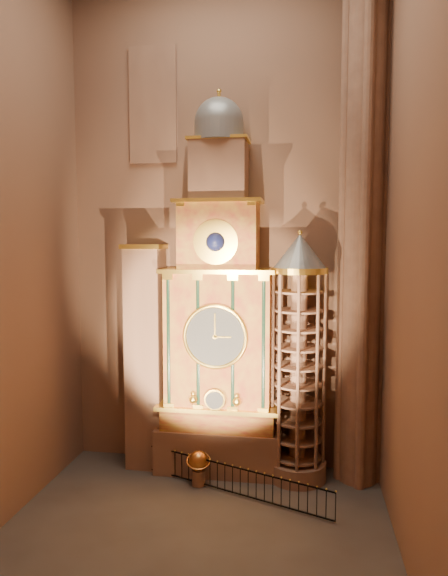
% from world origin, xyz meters
% --- Properties ---
extents(floor, '(14.00, 14.00, 0.00)m').
position_xyz_m(floor, '(0.00, 0.00, 0.00)').
color(floor, '#383330').
rests_on(floor, ground).
extents(wall_back, '(22.00, 0.00, 22.00)m').
position_xyz_m(wall_back, '(0.00, 6.00, 11.00)').
color(wall_back, '#89634A').
rests_on(wall_back, floor).
extents(wall_left, '(0.00, 22.00, 22.00)m').
position_xyz_m(wall_left, '(-7.00, 0.00, 11.00)').
color(wall_left, '#89634A').
rests_on(wall_left, floor).
extents(wall_right, '(0.00, 22.00, 22.00)m').
position_xyz_m(wall_right, '(7.00, 0.00, 11.00)').
color(wall_right, '#89634A').
rests_on(wall_right, floor).
extents(astronomical_clock, '(5.60, 2.41, 16.70)m').
position_xyz_m(astronomical_clock, '(0.00, 4.96, 6.68)').
color(astronomical_clock, '#8C634C').
rests_on(astronomical_clock, floor).
extents(portrait_tower, '(1.80, 1.60, 10.20)m').
position_xyz_m(portrait_tower, '(-3.40, 4.98, 5.15)').
color(portrait_tower, '#8C634C').
rests_on(portrait_tower, floor).
extents(stair_turret, '(2.50, 2.50, 10.80)m').
position_xyz_m(stair_turret, '(3.50, 4.70, 5.27)').
color(stair_turret, '#8C634C').
rests_on(stair_turret, floor).
extents(gothic_pier, '(2.04, 2.04, 22.00)m').
position_xyz_m(gothic_pier, '(6.10, 5.00, 11.00)').
color(gothic_pier, '#8C634C').
rests_on(gothic_pier, floor).
extents(stained_glass_window, '(2.20, 0.14, 5.20)m').
position_xyz_m(stained_glass_window, '(-3.20, 5.92, 16.50)').
color(stained_glass_window, navy).
rests_on(stained_glass_window, wall_back).
extents(celestial_globe, '(1.19, 1.14, 1.50)m').
position_xyz_m(celestial_globe, '(-0.62, 3.39, 0.90)').
color(celestial_globe, '#8C634C').
rests_on(celestial_globe, floor).
extents(iron_railing, '(8.42, 3.36, 1.15)m').
position_xyz_m(iron_railing, '(0.75, 2.86, 0.62)').
color(iron_railing, black).
rests_on(iron_railing, floor).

